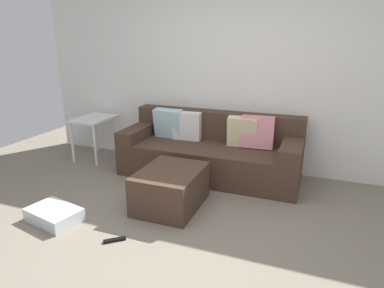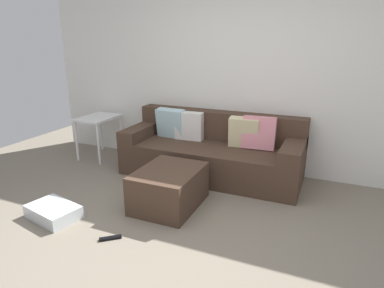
{
  "view_description": "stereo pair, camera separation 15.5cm",
  "coord_description": "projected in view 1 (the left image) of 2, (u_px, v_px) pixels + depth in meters",
  "views": [
    {
      "loc": [
        1.03,
        -2.25,
        1.74
      ],
      "look_at": [
        -0.3,
        1.2,
        0.57
      ],
      "focal_mm": 31.26,
      "sensor_mm": 36.0,
      "label": 1
    },
    {
      "loc": [
        1.17,
        -2.19,
        1.74
      ],
      "look_at": [
        -0.3,
        1.2,
        0.57
      ],
      "focal_mm": 31.26,
      "sensor_mm": 36.0,
      "label": 2
    }
  ],
  "objects": [
    {
      "name": "ground_plane",
      "position": [
        175.0,
        250.0,
        2.88
      ],
      "size": [
        7.73,
        7.73,
        0.0
      ],
      "primitive_type": "plane",
      "color": "slate"
    },
    {
      "name": "side_table",
      "position": [
        94.0,
        124.0,
        4.96
      ],
      "size": [
        0.46,
        0.63,
        0.63
      ],
      "color": "white",
      "rests_on": "ground_plane"
    },
    {
      "name": "ottoman",
      "position": [
        171.0,
        188.0,
        3.58
      ],
      "size": [
        0.62,
        0.79,
        0.42
      ],
      "primitive_type": "cube",
      "color": "#473326",
      "rests_on": "ground_plane"
    },
    {
      "name": "storage_bin",
      "position": [
        54.0,
        215.0,
        3.33
      ],
      "size": [
        0.58,
        0.45,
        0.13
      ],
      "primitive_type": "cube",
      "rotation": [
        0.0,
        0.0,
        -0.21
      ],
      "color": "silver",
      "rests_on": "ground_plane"
    },
    {
      "name": "wall_back",
      "position": [
        240.0,
        71.0,
        4.41
      ],
      "size": [
        5.95,
        0.1,
        2.68
      ],
      "primitive_type": "cube",
      "color": "silver",
      "rests_on": "ground_plane"
    },
    {
      "name": "couch_sectional",
      "position": [
        211.0,
        151.0,
        4.42
      ],
      "size": [
        2.31,
        0.88,
        0.83
      ],
      "color": "#473326",
      "rests_on": "ground_plane"
    },
    {
      "name": "remote_near_ottoman",
      "position": [
        115.0,
        240.0,
        3.0
      ],
      "size": [
        0.18,
        0.16,
        0.02
      ],
      "primitive_type": "cube",
      "rotation": [
        0.0,
        0.0,
        0.7
      ],
      "color": "black",
      "rests_on": "ground_plane"
    }
  ]
}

